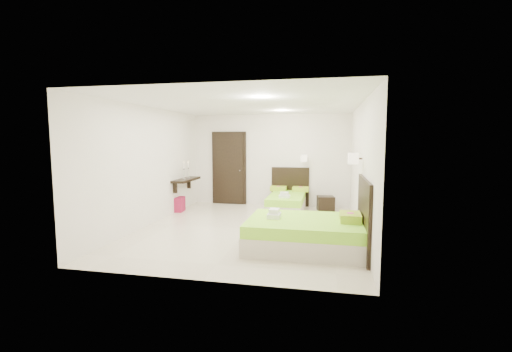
% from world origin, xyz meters
% --- Properties ---
extents(floor, '(5.50, 5.50, 0.00)m').
position_xyz_m(floor, '(0.00, 0.00, 0.00)').
color(floor, beige).
rests_on(floor, ground).
extents(bed_single, '(1.06, 1.77, 1.46)m').
position_xyz_m(bed_single, '(0.60, 1.95, 0.27)').
color(bed_single, '#BEB5A2').
rests_on(bed_single, ground).
extents(bed_double, '(1.99, 1.69, 1.64)m').
position_xyz_m(bed_double, '(1.33, -1.08, 0.29)').
color(bed_double, '#BEB5A2').
rests_on(bed_double, ground).
extents(nightstand, '(0.49, 0.45, 0.38)m').
position_xyz_m(nightstand, '(1.60, 2.29, 0.19)').
color(nightstand, black).
rests_on(nightstand, ground).
extents(ottoman, '(0.42, 0.42, 0.38)m').
position_xyz_m(ottoman, '(-2.27, 1.36, 0.19)').
color(ottoman, maroon).
rests_on(ottoman, ground).
extents(door, '(1.02, 0.15, 2.14)m').
position_xyz_m(door, '(-1.20, 2.70, 1.05)').
color(door, black).
rests_on(door, ground).
extents(console_shelf, '(0.35, 1.20, 0.78)m').
position_xyz_m(console_shelf, '(-2.08, 1.60, 0.82)').
color(console_shelf, black).
rests_on(console_shelf, ground).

